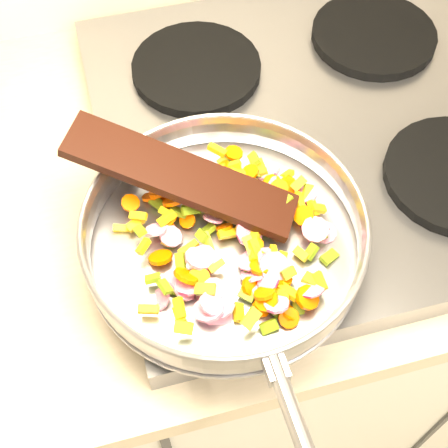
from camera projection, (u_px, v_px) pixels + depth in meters
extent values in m
cube|color=#939399|center=(316.00, 132.00, 0.88)|extent=(0.60, 0.60, 0.04)
cylinder|color=black|center=(250.00, 222.00, 0.77)|extent=(0.19, 0.19, 0.02)
cylinder|color=black|center=(196.00, 68.00, 0.91)|extent=(0.19, 0.19, 0.02)
cylinder|color=black|center=(374.00, 35.00, 0.95)|extent=(0.19, 0.19, 0.02)
cylinder|color=#9E9EA5|center=(224.00, 245.00, 0.74)|extent=(0.32, 0.32, 0.01)
torus|color=#9E9EA5|center=(224.00, 233.00, 0.71)|extent=(0.37, 0.37, 0.05)
torus|color=#9E9EA5|center=(224.00, 222.00, 0.69)|extent=(0.33, 0.33, 0.01)
cube|color=#9E9EA5|center=(275.00, 368.00, 0.61)|extent=(0.02, 0.03, 0.02)
cube|color=olive|center=(221.00, 206.00, 0.75)|extent=(0.02, 0.02, 0.01)
cube|color=olive|center=(308.00, 192.00, 0.75)|extent=(0.02, 0.02, 0.02)
cube|color=olive|center=(236.00, 215.00, 0.75)|extent=(0.02, 0.01, 0.01)
cylinder|color=#F95A00|center=(272.00, 184.00, 0.76)|extent=(0.04, 0.04, 0.02)
cube|color=#E5B010|center=(167.00, 218.00, 0.72)|extent=(0.02, 0.02, 0.02)
cube|color=#E5B010|center=(256.00, 250.00, 0.70)|extent=(0.01, 0.03, 0.02)
cube|color=olive|center=(153.00, 278.00, 0.69)|extent=(0.02, 0.01, 0.01)
cube|color=olive|center=(298.00, 305.00, 0.68)|extent=(0.02, 0.02, 0.02)
cylinder|color=#F95A00|center=(153.00, 196.00, 0.76)|extent=(0.03, 0.03, 0.02)
cylinder|color=#F95A00|center=(130.00, 203.00, 0.74)|extent=(0.02, 0.02, 0.01)
cube|color=olive|center=(184.00, 328.00, 0.65)|extent=(0.02, 0.02, 0.02)
cylinder|color=#F95A00|center=(261.00, 209.00, 0.75)|extent=(0.03, 0.03, 0.02)
cylinder|color=#F95A00|center=(167.00, 193.00, 0.76)|extent=(0.04, 0.04, 0.02)
cube|color=olive|center=(284.00, 202.00, 0.74)|extent=(0.03, 0.02, 0.01)
cylinder|color=#F95A00|center=(278.00, 301.00, 0.67)|extent=(0.03, 0.03, 0.01)
cylinder|color=#BF1256|center=(252.00, 260.00, 0.70)|extent=(0.04, 0.04, 0.02)
cube|color=#E5B010|center=(135.00, 224.00, 0.73)|extent=(0.02, 0.02, 0.01)
cylinder|color=#F95A00|center=(250.00, 172.00, 0.76)|extent=(0.03, 0.03, 0.01)
cylinder|color=#BF1256|center=(235.00, 184.00, 0.77)|extent=(0.05, 0.05, 0.02)
cube|color=#E5B010|center=(180.00, 315.00, 0.68)|extent=(0.01, 0.02, 0.01)
cube|color=#E5B010|center=(208.00, 242.00, 0.73)|extent=(0.01, 0.03, 0.01)
cylinder|color=#BF1256|center=(268.00, 278.00, 0.68)|extent=(0.03, 0.04, 0.03)
cube|color=olive|center=(168.00, 239.00, 0.72)|extent=(0.02, 0.02, 0.01)
cube|color=olive|center=(205.00, 289.00, 0.68)|extent=(0.03, 0.02, 0.01)
cylinder|color=#F95A00|center=(255.00, 245.00, 0.72)|extent=(0.02, 0.02, 0.01)
cylinder|color=#F95A00|center=(221.00, 168.00, 0.77)|extent=(0.03, 0.03, 0.03)
cylinder|color=#F95A00|center=(186.00, 276.00, 0.68)|extent=(0.03, 0.03, 0.03)
cylinder|color=#F95A00|center=(265.00, 293.00, 0.67)|extent=(0.03, 0.03, 0.02)
cylinder|color=#BF1256|center=(221.00, 305.00, 0.68)|extent=(0.04, 0.05, 0.02)
cylinder|color=#F95A00|center=(262.00, 265.00, 0.69)|extent=(0.04, 0.04, 0.02)
cylinder|color=#F95A00|center=(174.00, 201.00, 0.74)|extent=(0.04, 0.03, 0.03)
cube|color=olive|center=(329.00, 257.00, 0.72)|extent=(0.03, 0.02, 0.01)
cube|color=olive|center=(176.00, 285.00, 0.70)|extent=(0.02, 0.02, 0.02)
cylinder|color=#BF1256|center=(205.00, 168.00, 0.77)|extent=(0.03, 0.03, 0.02)
cube|color=olive|center=(255.00, 172.00, 0.78)|extent=(0.02, 0.02, 0.01)
cube|color=#E5B010|center=(243.00, 222.00, 0.72)|extent=(0.02, 0.02, 0.02)
cube|color=olive|center=(247.00, 294.00, 0.69)|extent=(0.02, 0.02, 0.01)
cube|color=olive|center=(158.00, 204.00, 0.75)|extent=(0.02, 0.02, 0.01)
cube|color=olive|center=(311.00, 252.00, 0.71)|extent=(0.02, 0.02, 0.02)
cylinder|color=#F95A00|center=(281.00, 279.00, 0.70)|extent=(0.04, 0.04, 0.02)
cylinder|color=#F95A00|center=(189.00, 169.00, 0.77)|extent=(0.04, 0.04, 0.02)
cylinder|color=#BF1256|center=(279.00, 188.00, 0.76)|extent=(0.04, 0.04, 0.03)
cube|color=olive|center=(226.00, 159.00, 0.78)|extent=(0.03, 0.02, 0.02)
cylinder|color=#F95A00|center=(304.00, 216.00, 0.73)|extent=(0.03, 0.03, 0.02)
cube|color=olive|center=(311.00, 280.00, 0.68)|extent=(0.02, 0.02, 0.01)
cube|color=#E5B010|center=(268.00, 220.00, 0.74)|extent=(0.02, 0.02, 0.02)
cube|color=olive|center=(192.00, 205.00, 0.74)|extent=(0.03, 0.02, 0.01)
cylinder|color=#F95A00|center=(289.00, 318.00, 0.67)|extent=(0.03, 0.02, 0.02)
cube|color=olive|center=(254.00, 159.00, 0.79)|extent=(0.01, 0.02, 0.02)
cylinder|color=#BF1256|center=(239.00, 199.00, 0.74)|extent=(0.04, 0.04, 0.02)
cylinder|color=#BF1256|center=(269.00, 261.00, 0.70)|extent=(0.03, 0.04, 0.03)
cube|color=olive|center=(269.00, 226.00, 0.74)|extent=(0.02, 0.02, 0.02)
cylinder|color=#BF1256|center=(254.00, 273.00, 0.70)|extent=(0.04, 0.04, 0.02)
cube|color=olive|center=(174.00, 175.00, 0.77)|extent=(0.02, 0.02, 0.01)
cylinder|color=#BF1256|center=(263.00, 203.00, 0.74)|extent=(0.04, 0.04, 0.01)
cylinder|color=#BF1256|center=(156.00, 230.00, 0.72)|extent=(0.03, 0.03, 0.01)
cylinder|color=#BF1256|center=(267.00, 171.00, 0.79)|extent=(0.04, 0.04, 0.03)
cylinder|color=#BF1256|center=(277.00, 220.00, 0.73)|extent=(0.04, 0.03, 0.02)
cylinder|color=#BF1256|center=(246.00, 180.00, 0.76)|extent=(0.04, 0.04, 0.02)
cube|color=#E5B010|center=(227.00, 234.00, 0.73)|extent=(0.02, 0.01, 0.01)
cylinder|color=#F95A00|center=(217.00, 178.00, 0.78)|extent=(0.03, 0.02, 0.02)
cube|color=#E5B010|center=(282.00, 259.00, 0.71)|extent=(0.02, 0.02, 0.01)
cube|color=olive|center=(250.00, 246.00, 0.71)|extent=(0.01, 0.02, 0.01)
cylinder|color=#F95A00|center=(208.00, 173.00, 0.78)|extent=(0.03, 0.04, 0.03)
cube|color=olive|center=(269.00, 327.00, 0.67)|extent=(0.02, 0.01, 0.02)
cube|color=olive|center=(289.00, 273.00, 0.69)|extent=(0.02, 0.02, 0.01)
cube|color=#E5B010|center=(159.00, 185.00, 0.76)|extent=(0.02, 0.02, 0.01)
cube|color=#E5B010|center=(318.00, 209.00, 0.74)|extent=(0.02, 0.01, 0.01)
cube|color=#E5B010|center=(254.00, 239.00, 0.72)|extent=(0.02, 0.02, 0.02)
cube|color=#E5B010|center=(244.00, 207.00, 0.75)|extent=(0.03, 0.02, 0.01)
cylinder|color=#F95A00|center=(250.00, 286.00, 0.69)|extent=(0.02, 0.03, 0.03)
cube|color=olive|center=(178.00, 212.00, 0.74)|extent=(0.02, 0.02, 0.02)
cube|color=#E5B010|center=(148.00, 309.00, 0.67)|extent=(0.02, 0.02, 0.01)
cube|color=#E5B010|center=(216.00, 266.00, 0.70)|extent=(0.02, 0.02, 0.01)
cube|color=#E5B010|center=(199.00, 167.00, 0.78)|extent=(0.02, 0.02, 0.01)
cylinder|color=#F95A00|center=(280.00, 226.00, 0.74)|extent=(0.02, 0.02, 0.02)
cube|color=#E5B010|center=(231.00, 166.00, 0.76)|extent=(0.03, 0.02, 0.02)
cylinder|color=#F95A00|center=(167.00, 227.00, 0.73)|extent=(0.02, 0.02, 0.02)
cube|color=olive|center=(191.00, 210.00, 0.73)|extent=(0.02, 0.02, 0.02)
cube|color=#E5B010|center=(240.00, 173.00, 0.76)|extent=(0.02, 0.02, 0.01)
cube|color=#E5B010|center=(122.00, 228.00, 0.74)|extent=(0.02, 0.01, 0.01)
cylinder|color=#BF1256|center=(325.00, 233.00, 0.74)|extent=(0.03, 0.03, 0.01)
cylinder|color=#BF1256|center=(160.00, 299.00, 0.69)|extent=(0.03, 0.04, 0.03)
cylinder|color=#BF1256|center=(214.00, 289.00, 0.68)|extent=(0.03, 0.03, 0.01)
cylinder|color=#BF1256|center=(237.00, 189.00, 0.76)|extent=(0.03, 0.04, 0.02)
cube|color=olive|center=(207.00, 231.00, 0.74)|extent=(0.02, 0.02, 0.02)
cylinder|color=#BF1256|center=(213.00, 219.00, 0.73)|extent=(0.03, 0.03, 0.02)
cylinder|color=#F95A00|center=(266.00, 300.00, 0.67)|extent=(0.03, 0.04, 0.02)
cylinder|color=#F95A00|center=(160.00, 257.00, 0.71)|extent=(0.03, 0.03, 0.02)
cylinder|color=#F95A00|center=(289.00, 313.00, 0.68)|extent=(0.02, 0.03, 0.02)
cylinder|color=#BF1256|center=(274.00, 180.00, 0.78)|extent=(0.04, 0.04, 0.02)
cylinder|color=#BF1256|center=(219.00, 317.00, 0.68)|extent=(0.04, 0.04, 0.02)
cube|color=olive|center=(280.00, 308.00, 0.68)|extent=(0.02, 0.02, 0.01)
cylinder|color=#BF1256|center=(188.00, 284.00, 0.69)|extent=(0.05, 0.05, 0.01)
cube|color=olive|center=(251.00, 275.00, 0.70)|extent=(0.01, 0.02, 0.01)
cube|color=#E5B010|center=(299.00, 201.00, 0.75)|extent=(0.02, 0.03, 0.01)
cylinder|color=#F95A00|center=(237.00, 190.00, 0.75)|extent=(0.03, 0.03, 0.02)
cylinder|color=#BF1256|center=(171.00, 236.00, 0.72)|extent=(0.04, 0.04, 0.02)
cylinder|color=#BF1256|center=(265.00, 291.00, 0.69)|extent=(0.03, 0.03, 0.01)
cylinder|color=#BF1256|center=(309.00, 195.00, 0.75)|extent=(0.03, 0.03, 0.02)
cube|color=#E5B010|center=(261.00, 167.00, 0.78)|extent=(0.01, 0.02, 0.01)
cube|color=olive|center=(140.00, 231.00, 0.71)|extent=(0.02, 0.02, 0.01)
cube|color=#E5B010|center=(239.00, 313.00, 0.68)|extent=(0.02, 0.02, 0.01)
cube|color=#E5B010|center=(168.00, 213.00, 0.73)|extent=(0.02, 0.02, 0.01)
cube|color=#E5B010|center=(256.00, 250.00, 0.70)|extent=(0.02, 0.02, 0.01)
cube|color=#E5B010|center=(249.00, 204.00, 0.74)|extent=(0.01, 0.02, 0.01)
cylinder|color=#BF1256|center=(315.00, 229.00, 0.72)|extent=(0.04, 0.04, 0.01)
cube|color=#E5B010|center=(287.00, 175.00, 0.78)|extent=(0.02, 0.02, 0.02)
cylinder|color=#BF1256|center=(208.00, 293.00, 0.69)|extent=(0.03, 0.03, 0.01)
cube|color=#E5B010|center=(299.00, 183.00, 0.75)|extent=(0.02, 0.02, 0.02)
cube|color=#E5B010|center=(301.00, 254.00, 0.71)|extent=(0.02, 0.02, 0.01)
cylinder|color=#F95A00|center=(159.00, 192.00, 0.75)|extent=(0.03, 0.03, 0.02)
cube|color=#E5B010|center=(313.00, 208.00, 0.75)|extent=(0.01, 0.02, 0.02)
cube|color=olive|center=(165.00, 287.00, 0.68)|extent=(0.02, 0.02, 0.01)
cylinder|color=#F95A00|center=(199.00, 279.00, 0.69)|extent=(0.03, 0.03, 0.01)
cylinder|color=#BF1256|center=(199.00, 258.00, 0.70)|extent=(0.04, 0.04, 0.02)
cylinder|color=#F95A00|center=(308.00, 297.00, 0.67)|extent=(0.04, 0.04, 0.02)
cylinder|color=#BF1256|center=(172.00, 281.00, 0.69)|extent=(0.03, 0.03, 0.02)
cylinder|color=#F95A00|center=(277.00, 286.00, 0.70)|extent=(0.03, 0.03, 0.01)
cylinder|color=#BF1256|center=(316.00, 224.00, 0.74)|extent=(0.05, 0.05, 0.02)
cube|color=#E5B010|center=(201.00, 201.00, 0.75)|extent=(0.02, 0.02, 0.02)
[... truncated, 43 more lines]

